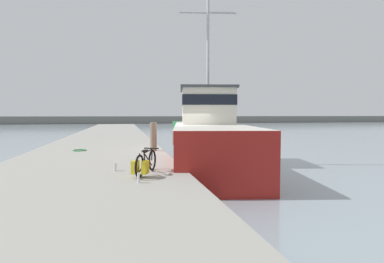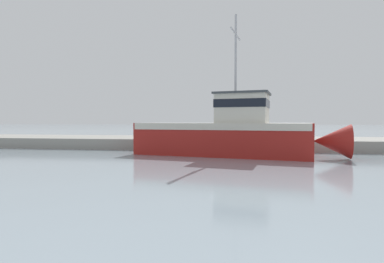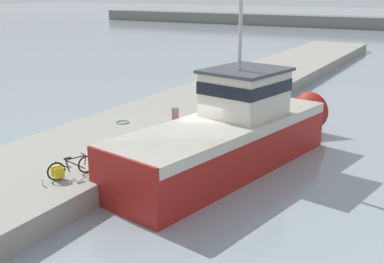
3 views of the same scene
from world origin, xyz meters
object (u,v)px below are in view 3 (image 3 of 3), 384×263
water_bottle_on_curb (42,182)px  water_bottle_by_bike (67,162)px  fishing_boat_main (234,131)px  bicycle_touring (67,169)px  mooring_post (175,122)px

water_bottle_on_curb → water_bottle_by_bike: water_bottle_on_curb is taller
fishing_boat_main → bicycle_touring: bearing=-110.6°
fishing_boat_main → bicycle_touring: size_ratio=8.07×
fishing_boat_main → water_bottle_by_bike: (-4.24, -4.84, -0.51)m
bicycle_touring → water_bottle_by_bike: size_ratio=6.54×
mooring_post → water_bottle_by_bike: (-1.60, -4.77, -0.53)m
bicycle_touring → water_bottle_on_curb: bicycle_touring is taller
bicycle_touring → mooring_post: (0.80, 5.60, 0.34)m
fishing_boat_main → water_bottle_on_curb: size_ratio=52.20×
mooring_post → fishing_boat_main: bearing=1.6°
mooring_post → water_bottle_on_curb: bearing=-98.8°
fishing_boat_main → bicycle_touring: (-3.45, -5.67, -0.32)m
water_bottle_on_curb → fishing_boat_main: bearing=61.0°
bicycle_touring → water_bottle_on_curb: (-0.20, -0.90, -0.19)m
bicycle_touring → water_bottle_on_curb: size_ratio=6.46×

